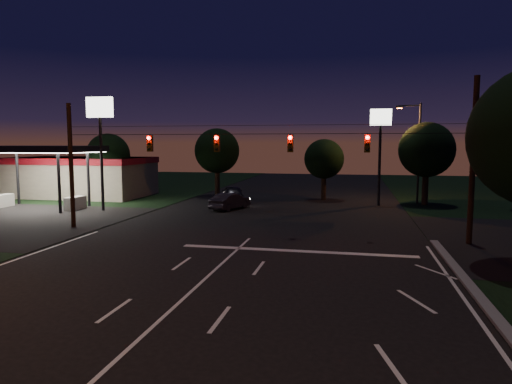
# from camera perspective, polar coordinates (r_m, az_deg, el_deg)

# --- Properties ---
(ground) EXTENTS (140.00, 140.00, 0.00)m
(ground) POSITION_cam_1_polar(r_m,az_deg,el_deg) (13.72, -14.64, -17.58)
(ground) COLOR black
(ground) RESTS_ON ground
(stop_bar) EXTENTS (12.00, 0.50, 0.01)m
(stop_bar) POSITION_cam_1_polar(r_m,az_deg,el_deg) (23.49, 5.00, -7.34)
(stop_bar) COLOR silver
(stop_bar) RESTS_ON ground
(utility_pole_right) EXTENTS (0.30, 0.30, 9.00)m
(utility_pole_right) POSITION_cam_1_polar(r_m,az_deg,el_deg) (27.46, 25.05, -5.95)
(utility_pole_right) COLOR black
(utility_pole_right) RESTS_ON ground
(utility_pole_left) EXTENTS (0.28, 0.28, 8.00)m
(utility_pole_left) POSITION_cam_1_polar(r_m,az_deg,el_deg) (32.11, -21.82, -4.12)
(utility_pole_left) COLOR black
(utility_pole_left) RESTS_ON ground
(signal_span) EXTENTS (24.00, 0.40, 1.56)m
(signal_span) POSITION_cam_1_polar(r_m,az_deg,el_deg) (26.77, -0.38, 6.20)
(signal_span) COLOR black
(signal_span) RESTS_ON ground
(gas_station) EXTENTS (14.20, 16.10, 5.25)m
(gas_station) POSITION_cam_1_polar(r_m,az_deg,el_deg) (50.01, -21.52, 2.17)
(gas_station) COLOR gray
(gas_station) RESTS_ON ground
(pole_sign_left_near) EXTENTS (2.20, 0.30, 9.10)m
(pole_sign_left_near) POSITION_cam_1_polar(r_m,az_deg,el_deg) (38.65, -18.90, 8.04)
(pole_sign_left_near) COLOR black
(pole_sign_left_near) RESTS_ON ground
(pole_sign_right) EXTENTS (1.80, 0.30, 8.40)m
(pole_sign_right) POSITION_cam_1_polar(r_m,az_deg,el_deg) (41.25, 15.28, 6.99)
(pole_sign_right) COLOR black
(pole_sign_right) RESTS_ON ground
(street_light_right_far) EXTENTS (2.20, 0.35, 9.00)m
(street_light_right_far) POSITION_cam_1_polar(r_m,az_deg,el_deg) (43.52, 19.38, 5.49)
(street_light_right_far) COLOR black
(street_light_right_far) RESTS_ON ground
(tree_far_a) EXTENTS (4.20, 4.20, 6.42)m
(tree_far_a) POSITION_cam_1_polar(r_m,az_deg,el_deg) (47.65, -17.89, 4.38)
(tree_far_a) COLOR black
(tree_far_a) RESTS_ON ground
(tree_far_b) EXTENTS (4.60, 4.60, 6.98)m
(tree_far_b) POSITION_cam_1_polar(r_m,az_deg,el_deg) (47.35, -4.83, 5.07)
(tree_far_b) COLOR black
(tree_far_b) RESTS_ON ground
(tree_far_c) EXTENTS (3.80, 3.80, 5.86)m
(tree_far_c) POSITION_cam_1_polar(r_m,az_deg,el_deg) (44.40, 8.53, 4.04)
(tree_far_c) COLOR black
(tree_far_c) RESTS_ON ground
(tree_far_d) EXTENTS (4.80, 4.80, 7.30)m
(tree_far_d) POSITION_cam_1_polar(r_m,az_deg,el_deg) (42.77, 20.55, 4.88)
(tree_far_d) COLOR black
(tree_far_d) RESTS_ON ground
(car_oncoming_a) EXTENTS (3.32, 5.00, 1.58)m
(car_oncoming_a) POSITION_cam_1_polar(r_m,az_deg,el_deg) (42.29, -2.95, -0.23)
(car_oncoming_a) COLOR black
(car_oncoming_a) RESTS_ON ground
(car_oncoming_b) EXTENTS (2.73, 4.40, 1.37)m
(car_oncoming_b) POSITION_cam_1_polar(r_m,az_deg,el_deg) (37.74, -3.24, -1.16)
(car_oncoming_b) COLOR black
(car_oncoming_b) RESTS_ON ground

